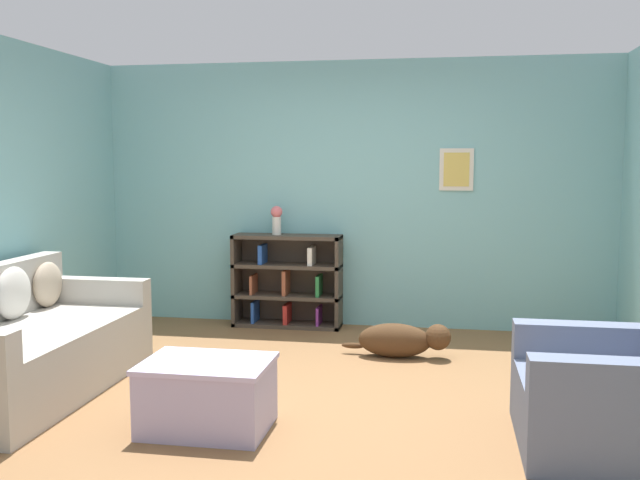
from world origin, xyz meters
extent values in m
plane|color=brown|center=(0.00, 0.00, 0.00)|extent=(14.00, 14.00, 0.00)
cube|color=#7AB7BC|center=(0.00, 2.25, 1.30)|extent=(5.60, 0.10, 2.60)
cube|color=silver|center=(1.00, 2.19, 1.55)|extent=(0.32, 0.02, 0.40)
cube|color=#DBBC56|center=(1.00, 2.18, 1.55)|extent=(0.24, 0.01, 0.32)
cube|color=#ADA89E|center=(-1.93, -0.30, 0.24)|extent=(0.94, 1.96, 0.47)
cube|color=#ADA89E|center=(-1.93, 0.61, 0.57)|extent=(0.94, 0.16, 0.20)
ellipsoid|color=beige|center=(-2.20, -0.07, 0.67)|extent=(0.14, 0.39, 0.39)
ellipsoid|color=tan|center=(-2.20, 0.39, 0.65)|extent=(0.14, 0.36, 0.36)
cube|color=#42382D|center=(-1.14, 2.03, 0.46)|extent=(0.04, 0.31, 0.91)
cube|color=#42382D|center=(-0.10, 2.03, 0.46)|extent=(0.04, 0.31, 0.91)
cube|color=#42382D|center=(-0.62, 2.17, 0.46)|extent=(1.07, 0.02, 0.91)
cube|color=#42382D|center=(-0.62, 2.03, 0.02)|extent=(1.07, 0.31, 0.04)
cube|color=#42382D|center=(-0.62, 2.03, 0.30)|extent=(1.07, 0.31, 0.04)
cube|color=#42382D|center=(-0.62, 2.03, 0.61)|extent=(1.07, 0.31, 0.04)
cube|color=#42382D|center=(-0.62, 2.03, 0.89)|extent=(1.07, 0.31, 0.04)
cube|color=#234C9E|center=(-0.95, 2.02, 0.13)|extent=(0.03, 0.23, 0.23)
cube|color=brown|center=(-0.96, 2.02, 0.41)|extent=(0.03, 0.23, 0.19)
cube|color=#234C9E|center=(-0.86, 2.02, 0.72)|extent=(0.04, 0.23, 0.19)
cube|color=#B22823|center=(-0.62, 2.02, 0.12)|extent=(0.04, 0.23, 0.21)
cube|color=brown|center=(-0.63, 2.02, 0.44)|extent=(0.04, 0.23, 0.25)
cube|color=silver|center=(-0.37, 2.02, 0.71)|extent=(0.04, 0.23, 0.17)
cube|color=#7A2D84|center=(-0.30, 2.02, 0.12)|extent=(0.03, 0.23, 0.20)
cube|color=#287A3D|center=(-0.30, 2.02, 0.42)|extent=(0.03, 0.23, 0.20)
cube|color=slate|center=(1.87, -0.60, 0.20)|extent=(1.04, 1.01, 0.41)
cube|color=slate|center=(1.87, -1.01, 0.52)|extent=(1.04, 0.18, 0.22)
cube|color=slate|center=(1.87, -0.18, 0.52)|extent=(1.04, 0.18, 0.22)
cube|color=#ADA3CC|center=(-0.49, -0.73, 0.21)|extent=(0.74, 0.55, 0.43)
cube|color=#BBB0DC|center=(-0.49, -0.73, 0.41)|extent=(0.77, 0.57, 0.03)
ellipsoid|color=#472D19|center=(0.51, 1.09, 0.14)|extent=(0.61, 0.26, 0.28)
sphere|color=#472D19|center=(0.87, 1.09, 0.19)|extent=(0.21, 0.21, 0.21)
ellipsoid|color=#472D19|center=(0.16, 1.13, 0.07)|extent=(0.20, 0.05, 0.05)
cylinder|color=silver|center=(-0.72, 2.03, 1.00)|extent=(0.09, 0.09, 0.18)
sphere|color=#E06B70|center=(-0.72, 2.03, 1.14)|extent=(0.11, 0.11, 0.11)
camera|label=1|loc=(0.92, -4.74, 1.63)|focal=40.00mm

